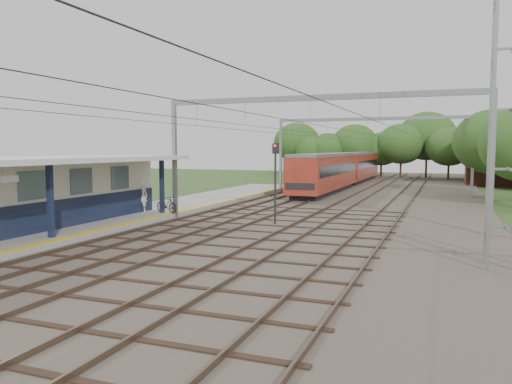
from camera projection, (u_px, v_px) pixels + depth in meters
The scene contains 15 objects.
ground at pixel (59, 299), 13.97m from camera, with size 160.00×160.00×0.00m, color #2D4C1E.
ballast_bed at pixel (367, 200), 40.42m from camera, with size 18.00×90.00×0.10m, color #473D33.
platform at pixel (130, 216), 29.65m from camera, with size 5.00×52.00×0.35m, color gray.
yellow_stripe at pixel (163, 215), 28.83m from camera, with size 0.45×52.00×0.01m, color yellow.
station_building at pixel (16, 194), 23.47m from camera, with size 3.41×18.00×3.40m.
canopy at pixel (16, 161), 22.01m from camera, with size 6.40×20.00×3.44m.
rail_tracks at pixel (336, 197), 41.30m from camera, with size 11.80×88.00×0.15m.
catenary_system at pixel (349, 130), 35.78m from camera, with size 17.22×88.00×7.00m.
lattice_pylon at pixel (512, 94), 16.58m from camera, with size 1.30×1.30×12.00m.
tree_band at pixel (398, 143), 65.26m from camera, with size 31.72×30.88×8.82m.
house_far at pixel (504, 157), 56.29m from camera, with size 8.00×6.12×8.66m.
person at pixel (142, 196), 30.42m from camera, with size 0.72×0.47×1.97m, color white.
bicycle at pixel (167, 204), 29.84m from camera, with size 0.48×1.71×1.03m, color black.
train at pixel (344, 168), 54.26m from camera, with size 2.77×34.53×3.65m.
signal_post at pixel (275, 173), 26.99m from camera, with size 0.33×0.28×4.48m.
Camera 1 is at (10.07, -10.75, 4.19)m, focal length 35.00 mm.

